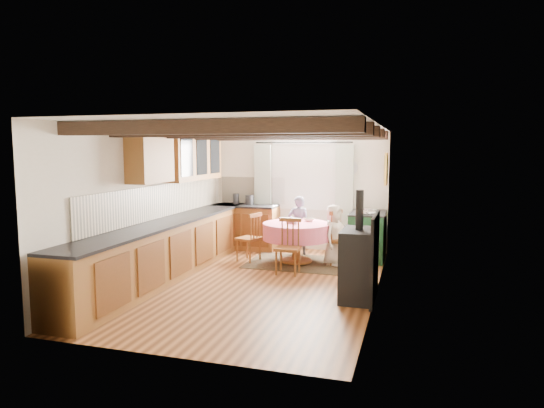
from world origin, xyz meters
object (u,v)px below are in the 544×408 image
(child_right, at_px, (334,235))
(chair_right, at_px, (344,238))
(chair_near, at_px, (288,246))
(cup, at_px, (295,221))
(chair_left, at_px, (248,237))
(aga_range, at_px, (368,235))
(child_far, at_px, (299,226))
(cast_iron_stove, at_px, (359,245))
(dining_table, at_px, (296,243))

(child_right, bearing_deg, chair_right, -80.24)
(chair_near, height_order, cup, chair_near)
(chair_left, xyz_separation_m, aga_range, (2.10, 0.78, 0.00))
(chair_right, bearing_deg, child_far, 76.35)
(aga_range, xyz_separation_m, child_far, (-1.33, -0.01, 0.13))
(chair_near, xyz_separation_m, chair_right, (0.82, 0.81, 0.03))
(cup, bearing_deg, child_far, 98.86)
(cast_iron_stove, bearing_deg, child_far, 120.03)
(aga_range, bearing_deg, chair_left, -159.75)
(chair_right, height_order, aga_range, chair_right)
(cast_iron_stove, bearing_deg, cup, 127.10)
(chair_near, relative_size, chair_left, 1.02)
(child_far, height_order, cup, child_far)
(aga_range, bearing_deg, cast_iron_stove, -87.49)
(cast_iron_stove, bearing_deg, child_right, 109.19)
(cup, bearing_deg, aga_range, 31.82)
(cast_iron_stove, height_order, child_right, cast_iron_stove)
(dining_table, bearing_deg, child_far, 100.09)
(chair_right, distance_m, child_right, 0.20)
(dining_table, bearing_deg, cast_iron_stove, -54.04)
(aga_range, relative_size, cast_iron_stove, 0.65)
(cup, bearing_deg, dining_table, 86.60)
(child_far, bearing_deg, cast_iron_stove, 108.42)
(child_right, bearing_deg, chair_near, 157.64)
(cast_iron_stove, xyz_separation_m, child_far, (-1.44, 2.49, -0.18))
(chair_left, bearing_deg, chair_near, 70.37)
(chair_left, relative_size, aga_range, 0.92)
(chair_left, distance_m, child_right, 1.57)
(chair_near, xyz_separation_m, aga_range, (1.16, 1.47, -0.01))
(child_right, bearing_deg, child_far, 66.35)
(child_far, height_order, child_right, child_far)
(chair_near, height_order, chair_right, chair_right)
(child_far, relative_size, child_right, 1.07)
(chair_left, height_order, chair_right, chair_right)
(child_right, height_order, cup, child_right)
(chair_left, bearing_deg, cast_iron_stove, 68.75)
(chair_right, distance_m, cast_iron_stove, 1.93)
(dining_table, bearing_deg, cup, -93.40)
(chair_left, xyz_separation_m, chair_right, (1.75, 0.12, 0.04))
(chair_near, relative_size, aga_range, 0.93)
(chair_right, distance_m, child_far, 1.18)
(chair_left, bearing_deg, cup, 108.18)
(cast_iron_stove, xyz_separation_m, cup, (-1.33, 1.75, 0.02))
(cast_iron_stove, bearing_deg, chair_left, 141.94)
(chair_near, xyz_separation_m, cup, (-0.05, 0.71, 0.32))
(chair_near, relative_size, cast_iron_stove, 0.61)
(chair_left, height_order, cast_iron_stove, cast_iron_stove)
(chair_near, height_order, aga_range, chair_near)
(chair_right, bearing_deg, dining_table, 111.46)
(chair_left, distance_m, cast_iron_stove, 2.83)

